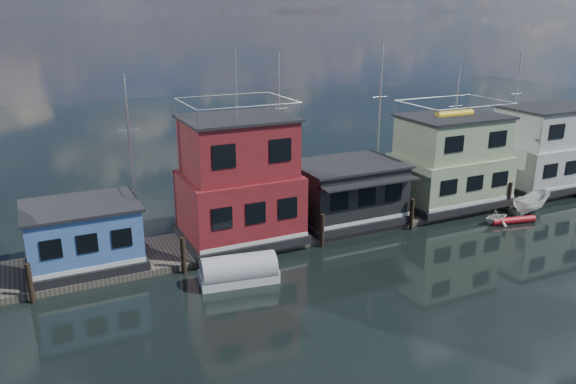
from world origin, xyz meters
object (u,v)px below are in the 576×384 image
houseboat_blue (83,235)px  motorboat (531,203)px  houseboat_green (450,162)px  houseboat_white (545,149)px  tarp_runabout (239,272)px  red_kayak (513,220)px  houseboat_red (239,182)px  dinghy_teal (247,264)px  houseboat_dark (347,191)px  dinghy_white (496,217)px

houseboat_blue → motorboat: bearing=-7.2°
houseboat_green → houseboat_white: houseboat_green is taller
houseboat_blue → tarp_runabout: (7.45, -5.21, -1.55)m
red_kayak → houseboat_red: bearing=176.5°
houseboat_red → houseboat_white: size_ratio=1.41×
houseboat_red → dinghy_teal: bearing=-105.4°
houseboat_green → houseboat_white: size_ratio=1.00×
houseboat_dark → houseboat_white: (19.00, 0.02, 1.12)m
houseboat_dark → red_kayak: size_ratio=2.22×
red_kayak → dinghy_teal: size_ratio=0.96×
red_kayak → dinghy_teal: 19.87m
houseboat_green → dinghy_teal: size_ratio=2.41×
houseboat_green → tarp_runabout: size_ratio=1.87×
houseboat_dark → houseboat_green: bearing=0.1°
motorboat → dinghy_teal: 22.62m
houseboat_white → dinghy_teal: bearing=-171.9°
motorboat → tarp_runabout: bearing=81.8°
houseboat_blue → tarp_runabout: 9.22m
houseboat_dark → motorboat: 14.17m
houseboat_blue → houseboat_white: bearing=0.0°
houseboat_white → red_kayak: bearing=-148.7°
red_kayak → motorboat: 3.02m
houseboat_red → tarp_runabout: bearing=-111.5°
houseboat_dark → dinghy_teal: 10.13m
houseboat_red → dinghy_white: bearing=-14.4°
houseboat_dark → dinghy_teal: houseboat_dark is taller
motorboat → houseboat_green: bearing=37.6°
dinghy_white → dinghy_teal: size_ratio=0.58×
dinghy_white → houseboat_green: bearing=8.1°
houseboat_white → dinghy_white: houseboat_white is taller
houseboat_red → tarp_runabout: (-2.05, -5.21, -3.45)m
houseboat_dark → dinghy_teal: bearing=-156.5°
houseboat_red → dinghy_teal: size_ratio=3.41×
houseboat_white → dinghy_teal: 28.55m
dinghy_white → red_kayak: bearing=-112.6°
houseboat_dark → motorboat: houseboat_dark is taller
houseboat_green → dinghy_white: (0.59, -4.52, -3.02)m
houseboat_white → tarp_runabout: 29.66m
red_kayak → houseboat_white: bearing=42.8°
houseboat_blue → red_kayak: bearing=-10.1°
tarp_runabout → dinghy_white: size_ratio=2.24×
houseboat_blue → houseboat_dark: bearing=-0.1°
dinghy_white → dinghy_teal: bearing=89.1°
motorboat → dinghy_white: motorboat is taller
houseboat_dark → red_kayak: bearing=-25.0°
houseboat_green → tarp_runabout: bearing=-164.7°
houseboat_green → motorboat: bearing=-41.1°
red_kayak → houseboat_dark: bearing=166.6°
houseboat_green → dinghy_white: size_ratio=4.17×
houseboat_green → tarp_runabout: houseboat_green is taller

